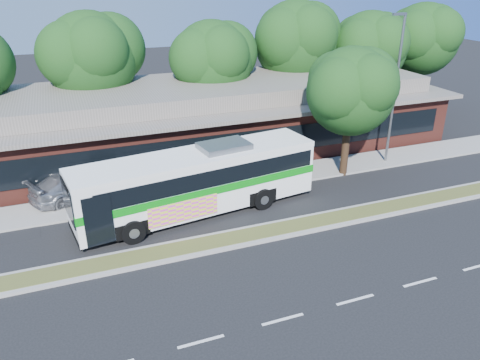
{
  "coord_description": "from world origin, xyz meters",
  "views": [
    {
      "loc": [
        -9.08,
        -16.58,
        11.22
      ],
      "look_at": [
        -1.69,
        2.59,
        2.0
      ],
      "focal_mm": 35.0,
      "sensor_mm": 36.0,
      "label": 1
    }
  ],
  "objects_px": {
    "sedan": "(78,184)",
    "lamp_post": "(395,86)",
    "sidewalk_tree": "(355,88)",
    "transit_bus": "(198,177)"
  },
  "relations": [
    {
      "from": "sedan",
      "to": "lamp_post",
      "type": "bearing_deg",
      "value": -120.53
    },
    {
      "from": "lamp_post",
      "to": "sedan",
      "type": "relative_size",
      "value": 1.77
    },
    {
      "from": "lamp_post",
      "to": "sidewalk_tree",
      "type": "xyz_separation_m",
      "value": [
        -3.21,
        -0.58,
        0.26
      ]
    },
    {
      "from": "transit_bus",
      "to": "sedan",
      "type": "height_order",
      "value": "transit_bus"
    },
    {
      "from": "lamp_post",
      "to": "sidewalk_tree",
      "type": "distance_m",
      "value": 3.27
    },
    {
      "from": "lamp_post",
      "to": "sedan",
      "type": "distance_m",
      "value": 19.12
    },
    {
      "from": "transit_bus",
      "to": "sidewalk_tree",
      "type": "xyz_separation_m",
      "value": [
        9.79,
        1.61,
        3.25
      ]
    },
    {
      "from": "sidewalk_tree",
      "to": "lamp_post",
      "type": "bearing_deg",
      "value": 10.26
    },
    {
      "from": "sidewalk_tree",
      "to": "sedan",
      "type": "bearing_deg",
      "value": 170.87
    },
    {
      "from": "transit_bus",
      "to": "lamp_post",
      "type": "bearing_deg",
      "value": 1.59
    }
  ]
}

